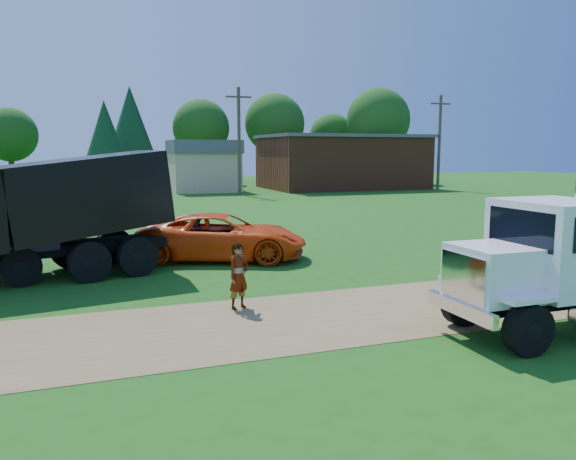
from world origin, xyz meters
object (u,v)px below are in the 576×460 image
object	(u,v)px
white_semi_tractor	(558,266)
spectator_a	(239,276)
black_dump_truck	(28,210)
orange_pickup	(223,237)

from	to	relation	value
white_semi_tractor	spectator_a	bearing A→B (deg)	146.30
white_semi_tractor	black_dump_truck	world-z (taller)	white_semi_tractor
white_semi_tractor	orange_pickup	xyz separation A→B (m)	(-4.65, 10.08, -0.60)
black_dump_truck	orange_pickup	size ratio (longest dim) A/B	1.54
black_dump_truck	white_semi_tractor	bearing A→B (deg)	-53.89
white_semi_tractor	black_dump_truck	bearing A→B (deg)	140.81
spectator_a	black_dump_truck	bearing A→B (deg)	106.31
orange_pickup	spectator_a	distance (m)	6.25
white_semi_tractor	spectator_a	size ratio (longest dim) A/B	4.24
black_dump_truck	orange_pickup	xyz separation A→B (m)	(5.99, 1.21, -1.27)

